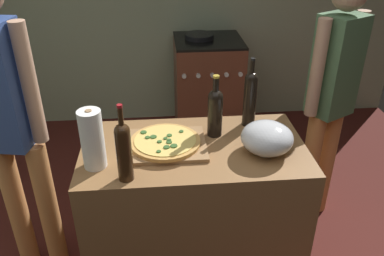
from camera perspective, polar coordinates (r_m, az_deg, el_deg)
The scene contains 12 objects.
ground_plane at distance 3.04m, azimuth -2.81°, elevation -10.63°, with size 4.65×3.38×0.02m, color #511E19.
counter at distance 2.24m, azimuth 0.24°, elevation -12.44°, with size 1.11×0.62×0.89m, color olive.
cutting_board at distance 1.97m, azimuth -3.84°, elevation -2.46°, with size 0.40×0.32×0.02m, color #9E7247.
pizza at distance 1.96m, azimuth -3.87°, elevation -1.94°, with size 0.35×0.35×0.03m.
mixing_bowl at distance 1.92m, azimuth 10.69°, elevation -1.42°, with size 0.25×0.25×0.15m.
paper_towel_roll at distance 1.81m, azimuth -14.09°, elevation -1.60°, with size 0.10×0.10×0.28m.
wine_bottle_clear at distance 2.12m, azimuth 8.32°, elevation 4.48°, with size 0.07×0.07×0.38m.
wine_bottle_amber at distance 2.01m, azimuth 3.33°, elevation 2.57°, with size 0.08×0.08×0.33m.
wine_bottle_green at distance 1.69m, azimuth -9.75°, elevation -3.02°, with size 0.07×0.07×0.36m.
stove at distance 3.71m, azimuth 2.23°, elevation 5.81°, with size 0.59×0.59×0.96m.
person_in_stripes at distance 2.20m, azimuth -24.51°, elevation 0.84°, with size 0.35×0.23×1.72m.
person_in_red at distance 2.58m, azimuth 19.33°, elevation 4.83°, with size 0.37×0.29×1.62m.
Camera 1 is at (-0.06, -0.94, 1.93)m, focal length 37.23 mm.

